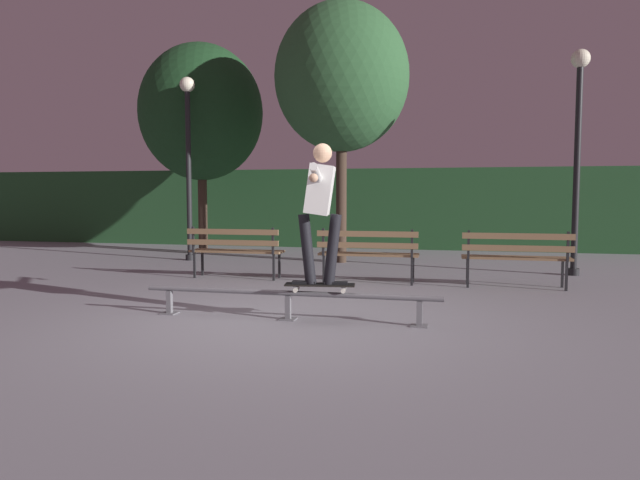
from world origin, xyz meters
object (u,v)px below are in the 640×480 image
object	(u,v)px
skateboarder	(320,201)
park_bench_leftmost	(235,247)
park_bench_right_center	(516,253)
tree_behind_benches	(342,78)
grind_rail	(288,298)
skateboard	(320,285)
park_bench_left_center	(368,250)
lamp_post_right	(578,133)
lamp_post_left	(188,145)
tree_far_left	(201,113)

from	to	relation	value
skateboarder	park_bench_leftmost	size ratio (longest dim) A/B	0.97
park_bench_right_center	tree_behind_benches	distance (m)	5.34
grind_rail	skateboard	bearing A→B (deg)	-0.00
park_bench_leftmost	park_bench_left_center	bearing A→B (deg)	0.00
park_bench_leftmost	lamp_post_right	xyz separation A→B (m)	(5.65, 1.75, 1.94)
grind_rail	tree_behind_benches	bearing A→B (deg)	94.99
grind_rail	park_bench_left_center	world-z (taller)	park_bench_left_center
skateboarder	lamp_post_left	world-z (taller)	lamp_post_left
park_bench_right_center	lamp_post_right	distance (m)	2.85
lamp_post_left	grind_rail	bearing A→B (deg)	-54.60
grind_rail	park_bench_leftmost	xyz separation A→B (m)	(-1.78, 2.90, 0.28)
tree_behind_benches	park_bench_right_center	bearing A→B (deg)	-40.29
grind_rail	skateboarder	world-z (taller)	skateboarder
tree_far_left	tree_behind_benches	distance (m)	3.96
park_bench_right_center	lamp_post_right	size ratio (longest dim) A/B	0.41
grind_rail	park_bench_right_center	size ratio (longest dim) A/B	2.16
tree_far_left	skateboard	bearing A→B (deg)	-56.62
park_bench_leftmost	park_bench_left_center	size ratio (longest dim) A/B	1.00
tree_far_left	park_bench_left_center	bearing A→B (deg)	-40.85
skateboard	tree_behind_benches	bearing A→B (deg)	98.71
tree_behind_benches	tree_far_left	bearing A→B (deg)	160.49
tree_behind_benches	lamp_post_right	xyz separation A→B (m)	(4.36, -0.99, -1.32)
tree_far_left	tree_behind_benches	size ratio (longest dim) A/B	0.95
skateboarder	park_bench_right_center	world-z (taller)	skateboarder
skateboarder	park_bench_left_center	bearing A→B (deg)	87.93
skateboarder	grind_rail	bearing A→B (deg)	-179.94
grind_rail	tree_behind_benches	world-z (taller)	tree_behind_benches
park_bench_leftmost	park_bench_left_center	xyz separation A→B (m)	(2.26, 0.00, 0.00)
skateboard	tree_behind_benches	distance (m)	6.63
lamp_post_left	park_bench_right_center	bearing A→B (deg)	-20.18
skateboarder	park_bench_leftmost	xyz separation A→B (m)	(-2.15, 2.90, -0.81)
park_bench_leftmost	tree_far_left	bearing A→B (deg)	120.96
skateboarder	tree_behind_benches	distance (m)	6.21
tree_far_left	lamp_post_left	distance (m)	1.95
skateboard	skateboarder	distance (m)	0.94
tree_far_left	lamp_post_left	world-z (taller)	tree_far_left
park_bench_right_center	tree_far_left	distance (m)	8.53
skateboard	park_bench_left_center	size ratio (longest dim) A/B	0.50
skateboarder	tree_behind_benches	world-z (taller)	tree_behind_benches
park_bench_left_center	tree_far_left	size ratio (longest dim) A/B	0.32
grind_rail	park_bench_left_center	distance (m)	2.95
park_bench_right_center	lamp_post_left	world-z (taller)	lamp_post_left
grind_rail	lamp_post_right	world-z (taller)	lamp_post_right
lamp_post_right	tree_far_left	bearing A→B (deg)	164.09
grind_rail	skateboard	xyz separation A→B (m)	(0.37, -0.00, 0.15)
skateboarder	lamp_post_right	xyz separation A→B (m)	(3.50, 4.65, 1.14)
lamp_post_right	grind_rail	bearing A→B (deg)	-129.79
park_bench_leftmost	lamp_post_left	size ratio (longest dim) A/B	0.41
park_bench_left_center	tree_far_left	distance (m)	6.82
skateboarder	tree_behind_benches	xyz separation A→B (m)	(-0.87, 5.63, 2.46)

